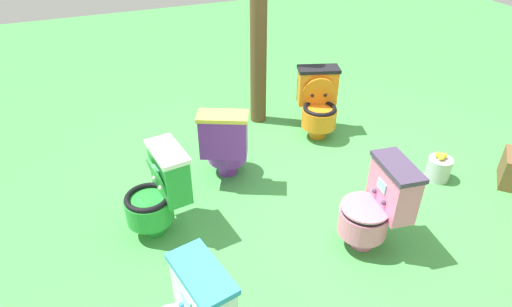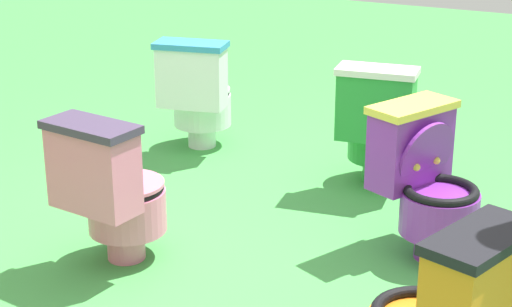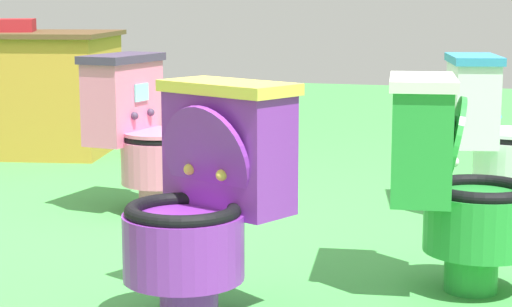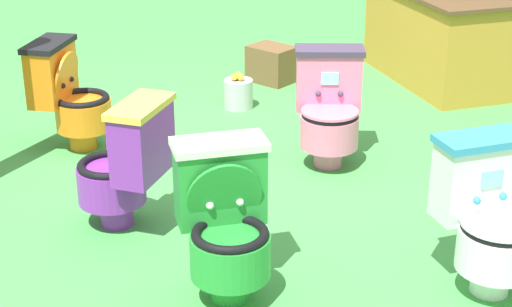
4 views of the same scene
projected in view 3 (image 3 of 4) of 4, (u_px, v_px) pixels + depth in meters
The scene contains 6 objects.
ground at pixel (107, 238), 3.79m from camera, with size 14.00×14.00×0.00m, color #429947.
toilet_white at pixel (495, 133), 4.18m from camera, with size 0.56×0.50×0.73m.
toilet_purple at pixel (205, 198), 2.81m from camera, with size 0.57×0.62×0.73m.
toilet_pink at pixel (144, 132), 4.21m from camera, with size 0.54×0.47×0.73m.
toilet_green at pixel (452, 182), 3.06m from camera, with size 0.54×0.47×0.73m.
vendor_table at pixel (1, 91), 5.87m from camera, with size 1.60×1.13×0.85m.
Camera 3 is at (1.66, -3.34, 0.98)m, focal length 64.24 mm.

